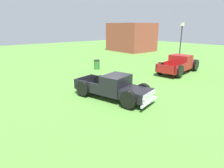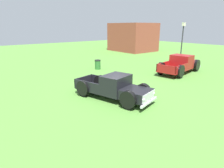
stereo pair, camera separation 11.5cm
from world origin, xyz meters
name	(u,v)px [view 1 (the left image)]	position (x,y,z in m)	size (l,w,h in m)	color
ground_plane	(114,93)	(0.00, 0.00, 0.00)	(80.00, 80.00, 0.00)	#548C38
pickup_truck_foreground	(117,88)	(0.93, -0.58, 0.71)	(5.12, 2.90, 1.48)	black
pickup_truck_behind_left	(180,64)	(-0.64, 8.68, 0.78)	(2.70, 5.56, 1.63)	maroon
lamp_post_near	(181,43)	(-2.76, 11.88, 2.42)	(0.36, 0.36, 4.63)	#2D2D33
trash_can	(97,65)	(-6.70, 3.40, 0.48)	(0.59, 0.59, 0.95)	#2D6B2D
brick_pavilion	(131,37)	(-15.48, 17.02, 2.35)	(7.02, 5.78, 4.69)	brown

